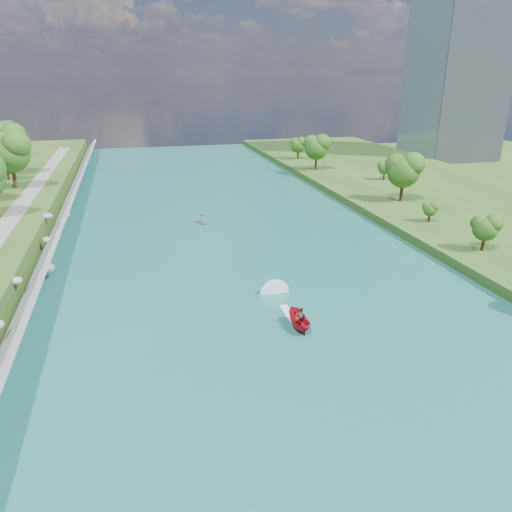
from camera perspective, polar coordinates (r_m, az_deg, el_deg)
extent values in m
plane|color=#2D5119|center=(51.81, 3.01, -8.69)|extent=(260.00, 260.00, 0.00)
cube|color=#195F5F|center=(69.36, -1.83, -0.88)|extent=(55.00, 240.00, 0.10)
cube|color=slate|center=(68.46, -23.49, -1.35)|extent=(3.54, 236.00, 4.05)
ellipsoid|color=gray|center=(62.25, -25.73, -2.56)|extent=(1.39, 1.44, 0.84)
ellipsoid|color=gray|center=(69.12, -22.77, -1.29)|extent=(1.89, 1.77, 1.32)
ellipsoid|color=gray|center=(79.06, -22.82, 1.71)|extent=(1.20, 1.31, 0.90)
ellipsoid|color=gray|center=(86.26, -22.75, 4.21)|extent=(1.71, 1.42, 1.01)
ellipsoid|color=gray|center=(94.48, -20.81, 4.36)|extent=(1.26, 1.53, 0.81)
ellipsoid|color=gray|center=(102.56, -20.67, 5.94)|extent=(1.31, 1.40, 0.86)
cube|color=gray|center=(168.49, 22.12, 20.57)|extent=(22.00, 22.00, 60.00)
ellipsoid|color=#295316|center=(109.12, -26.25, 10.32)|extent=(7.88, 7.88, 13.13)
ellipsoid|color=#295316|center=(119.02, -26.68, 9.73)|extent=(4.97, 4.97, 8.28)
ellipsoid|color=#295316|center=(125.29, -26.43, 11.33)|extent=(7.88, 7.88, 13.13)
ellipsoid|color=#295316|center=(76.06, 24.73, 2.77)|extent=(3.72, 3.72, 6.21)
ellipsoid|color=#295316|center=(88.06, 19.27, 4.96)|extent=(2.44, 2.44, 4.06)
ellipsoid|color=#295316|center=(100.65, 16.50, 9.11)|extent=(6.61, 6.61, 11.02)
ellipsoid|color=#295316|center=(120.83, 14.47, 9.66)|extent=(3.17, 3.17, 5.28)
ellipsoid|color=#295316|center=(130.40, 6.92, 12.04)|extent=(6.29, 6.29, 10.49)
ellipsoid|color=#295316|center=(146.88, 4.85, 12.39)|extent=(4.38, 4.38, 7.31)
imported|color=#AA0D1E|center=(52.15, 4.91, -7.36)|extent=(1.64, 4.35, 1.68)
imported|color=#66605B|center=(51.51, 4.64, -7.22)|extent=(0.77, 0.69, 1.78)
imported|color=#66605B|center=(52.58, 5.26, -6.75)|extent=(0.84, 0.69, 1.59)
cube|color=white|center=(55.04, 3.87, -6.71)|extent=(0.90, 5.00, 0.06)
imported|color=gray|center=(88.17, -6.17, 3.89)|extent=(3.17, 3.41, 0.58)
imported|color=#66605B|center=(87.99, -6.19, 4.31)|extent=(0.82, 0.70, 1.42)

